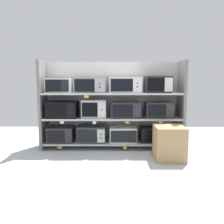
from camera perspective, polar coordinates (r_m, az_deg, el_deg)
ground at (r=3.46m, az=-0.11°, el=-13.62°), size 6.50×6.00×0.02m
back_panel at (r=4.50m, az=0.02°, el=2.04°), size 2.70×0.04×1.61m
upright_left at (r=4.44m, az=-16.73°, el=1.65°), size 0.05×0.47×1.61m
upright_right at (r=4.42m, az=16.79°, el=1.63°), size 0.05×0.47×1.61m
shelf_0 at (r=4.37m, az=-0.00°, el=-7.45°), size 2.50×0.47×0.03m
microwave_0 at (r=4.44m, az=-12.45°, el=-5.33°), size 0.47×0.43×0.28m
microwave_1 at (r=4.35m, az=-5.04°, el=-5.35°), size 0.52×0.40×0.30m
microwave_2 at (r=4.33m, az=2.72°, el=-5.51°), size 0.49×0.38×0.28m
microwave_3 at (r=4.40m, az=10.34°, el=-5.45°), size 0.51×0.36×0.27m
price_tag_0 at (r=4.26m, az=-12.88°, el=-8.56°), size 0.08×0.00×0.03m
price_tag_1 at (r=4.16m, az=3.22°, el=-8.89°), size 0.06×0.00×0.05m
shelf_1 at (r=4.28m, az=-0.00°, el=-1.53°), size 2.50×0.47×0.03m
microwave_4 at (r=4.35m, az=-12.14°, el=0.63°), size 0.54×0.43×0.30m
microwave_5 at (r=4.26m, az=-4.42°, el=0.85°), size 0.44×0.39×0.33m
microwave_6 at (r=4.26m, az=3.45°, el=0.58°), size 0.54×0.36×0.29m
microwave_7 at (r=4.33m, az=11.48°, el=0.54°), size 0.49×0.38×0.28m
price_tag_2 at (r=4.15m, az=-12.28°, el=-2.56°), size 0.07×0.00×0.04m
price_tag_3 at (r=4.06m, az=-4.42°, el=-2.66°), size 0.06×0.00×0.05m
price_tag_4 at (r=4.05m, az=3.73°, el=-2.60°), size 0.07×0.00×0.04m
price_tag_5 at (r=4.13m, az=11.98°, el=-2.51°), size 0.07×0.00×0.03m
shelf_2 at (r=4.23m, az=-0.00°, el=4.60°), size 2.50×0.47×0.03m
microwave_8 at (r=4.34m, az=-13.00°, el=6.42°), size 0.44×0.36×0.26m
microwave_9 at (r=4.24m, az=-5.42°, el=6.61°), size 0.56×0.40×0.27m
microwave_10 at (r=4.22m, az=3.32°, el=6.70°), size 0.58×0.38×0.28m
microwave_11 at (r=4.30m, az=11.31°, el=6.71°), size 0.47×0.36×0.30m
price_tag_6 at (r=4.02m, az=-6.36°, el=3.79°), size 0.08×0.00×0.04m
shipping_carton at (r=3.80m, az=14.00°, el=-7.44°), size 0.46×0.46×0.54m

